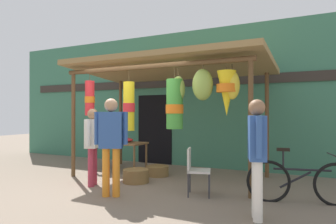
# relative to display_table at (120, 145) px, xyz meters

# --- Properties ---
(ground_plane) EXTENTS (30.00, 30.00, 0.00)m
(ground_plane) POSITION_rel_display_table_xyz_m (0.96, -0.98, -0.66)
(ground_plane) COLOR #756656
(shop_facade) EXTENTS (12.27, 0.29, 3.76)m
(shop_facade) POSITION_rel_display_table_xyz_m (0.96, 1.64, 1.22)
(shop_facade) COLOR #387056
(shop_facade) RESTS_ON ground_plane
(market_stall_canopy) EXTENTS (4.56, 2.39, 2.70)m
(market_stall_canopy) POSITION_rel_display_table_xyz_m (1.53, -0.21, 1.63)
(market_stall_canopy) COLOR brown
(market_stall_canopy) RESTS_ON ground_plane
(display_table) EXTENTS (1.29, 0.65, 0.74)m
(display_table) POSITION_rel_display_table_xyz_m (0.00, 0.00, 0.00)
(display_table) COLOR brown
(display_table) RESTS_ON ground_plane
(flower_heap_on_table) EXTENTS (0.58, 0.41, 0.11)m
(flower_heap_on_table) POSITION_rel_display_table_xyz_m (0.04, 0.05, 0.14)
(flower_heap_on_table) COLOR red
(flower_heap_on_table) RESTS_ON display_table
(folding_chair) EXTENTS (0.50, 0.50, 0.84)m
(folding_chair) POSITION_rel_display_table_xyz_m (2.46, -1.18, -0.16)
(folding_chair) COLOR beige
(folding_chair) RESTS_ON ground_plane
(wicker_basket_by_table) EXTENTS (0.55, 0.55, 0.28)m
(wicker_basket_by_table) POSITION_rel_display_table_xyz_m (0.97, -0.80, -0.52)
(wicker_basket_by_table) COLOR brown
(wicker_basket_by_table) RESTS_ON ground_plane
(wicker_basket_spare) EXTENTS (0.52, 0.52, 0.23)m
(wicker_basket_spare) POSITION_rel_display_table_xyz_m (1.06, -0.00, -0.54)
(wicker_basket_spare) COLOR brown
(wicker_basket_spare) RESTS_ON ground_plane
(parked_bicycle) EXTENTS (1.71, 0.55, 0.92)m
(parked_bicycle) POSITION_rel_display_table_xyz_m (4.20, -0.87, -0.31)
(parked_bicycle) COLOR black
(parked_bicycle) RESTS_ON ground_plane
(vendor_in_orange) EXTENTS (0.36, 0.55, 1.56)m
(vendor_in_orange) POSITION_rel_display_table_xyz_m (0.34, -1.43, 0.25)
(vendor_in_orange) COLOR #B23347
(vendor_in_orange) RESTS_ON ground_plane
(customer_foreground) EXTENTS (0.54, 0.37, 1.73)m
(customer_foreground) POSITION_rel_display_table_xyz_m (1.16, -1.92, 0.37)
(customer_foreground) COLOR orange
(customer_foreground) RESTS_ON ground_plane
(shopper_by_bananas) EXTENTS (0.32, 0.57, 1.66)m
(shopper_by_bananas) POSITION_rel_display_table_xyz_m (3.68, -1.95, 0.32)
(shopper_by_bananas) COLOR silver
(shopper_by_bananas) RESTS_ON ground_plane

